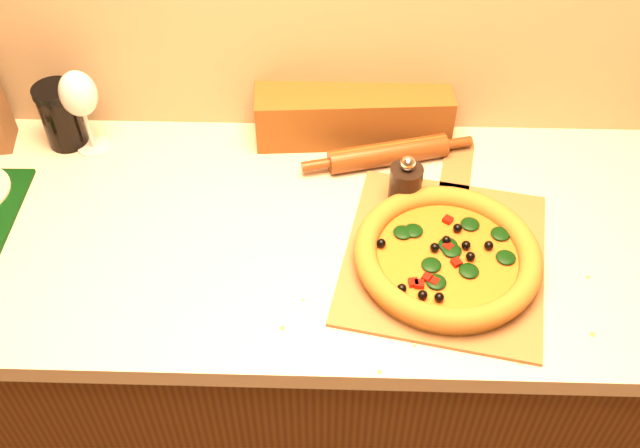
{
  "coord_description": "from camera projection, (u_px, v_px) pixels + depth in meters",
  "views": [
    {
      "loc": [
        0.0,
        0.45,
        1.92
      ],
      "look_at": [
        -0.02,
        1.38,
        0.96
      ],
      "focal_mm": 40.0,
      "sensor_mm": 36.0,
      "label": 1
    }
  ],
  "objects": [
    {
      "name": "pepper_grinder",
      "position": [
        405.0,
        185.0,
        1.42
      ],
      "size": [
        0.07,
        0.07,
        0.12
      ],
      "color": "black",
      "rests_on": "countertop"
    },
    {
      "name": "wine_glass",
      "position": [
        79.0,
        96.0,
        1.48
      ],
      "size": [
        0.08,
        0.08,
        0.19
      ],
      "color": "silver",
      "rests_on": "countertop"
    },
    {
      "name": "cabinet",
      "position": [
        330.0,
        360.0,
        1.74
      ],
      "size": [
        2.8,
        0.65,
        0.86
      ],
      "primitive_type": "cube",
      "color": "#4C2410",
      "rests_on": "ground"
    },
    {
      "name": "pizza",
      "position": [
        447.0,
        255.0,
        1.31
      ],
      "size": [
        0.35,
        0.35,
        0.05
      ],
      "color": "#C98832",
      "rests_on": "pizza_peel"
    },
    {
      "name": "bread_bag",
      "position": [
        353.0,
        111.0,
        1.57
      ],
      "size": [
        0.43,
        0.17,
        0.12
      ],
      "primitive_type": "cube",
      "rotation": [
        0.0,
        0.0,
        0.07
      ],
      "color": "brown",
      "rests_on": "countertop"
    },
    {
      "name": "countertop",
      "position": [
        333.0,
        234.0,
        1.42
      ],
      "size": [
        2.84,
        0.68,
        0.04
      ],
      "primitive_type": "cube",
      "color": "beige",
      "rests_on": "cabinet"
    },
    {
      "name": "pizza_peel",
      "position": [
        445.0,
        250.0,
        1.36
      ],
      "size": [
        0.44,
        0.58,
        0.01
      ],
      "rotation": [
        0.0,
        0.0,
        -0.2
      ],
      "color": "brown",
      "rests_on": "countertop"
    },
    {
      "name": "dark_jar",
      "position": [
        61.0,
        115.0,
        1.54
      ],
      "size": [
        0.09,
        0.09,
        0.14
      ],
      "color": "black",
      "rests_on": "countertop"
    },
    {
      "name": "rolling_pin",
      "position": [
        388.0,
        154.0,
        1.52
      ],
      "size": [
        0.37,
        0.12,
        0.05
      ],
      "rotation": [
        0.0,
        0.0,
        0.26
      ],
      "color": "#53220E",
      "rests_on": "countertop"
    }
  ]
}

